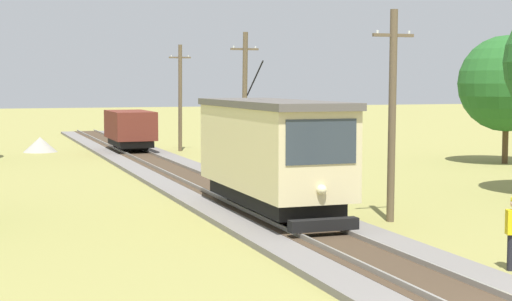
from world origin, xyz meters
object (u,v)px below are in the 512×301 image
utility_pole_near_tram (392,114)px  freight_car (130,128)px  red_tram (271,151)px  utility_pole_mid (245,101)px  utility_pole_far (180,97)px  tree_right_near (507,84)px  gravel_pile (40,144)px

utility_pole_near_tram → freight_car: bearing=97.1°
freight_car → utility_pole_near_tram: bearing=-82.9°
red_tram → utility_pole_mid: utility_pole_mid is taller
utility_pole_mid → utility_pole_far: size_ratio=1.01×
utility_pole_far → tree_right_near: 19.94m
freight_car → utility_pole_far: (3.37, 0.80, 1.92)m
utility_pole_near_tram → red_tram: bearing=152.1°
utility_pole_far → tree_right_near: tree_right_near is taller
freight_car → tree_right_near: (18.07, -12.64, 2.76)m
utility_pole_mid → utility_pole_near_tram: bearing=-90.0°
gravel_pile → utility_pole_mid: bearing=-60.9°
utility_pole_mid → utility_pole_far: 13.07m
red_tram → utility_pole_far: 26.27m
red_tram → utility_pole_near_tram: utility_pole_near_tram is taller
utility_pole_far → gravel_pile: 9.30m
red_tram → utility_pole_near_tram: size_ratio=1.28×
gravel_pile → tree_right_near: (23.22, -15.68, 3.84)m
red_tram → freight_car: (-0.00, 25.23, -0.64)m
tree_right_near → gravel_pile: bearing=146.0°
gravel_pile → tree_right_near: bearing=-34.0°
freight_car → utility_pole_near_tram: utility_pole_near_tram is taller
freight_car → gravel_pile: bearing=149.4°
red_tram → utility_pole_mid: size_ratio=1.26×
freight_car → utility_pole_near_tram: size_ratio=0.78×
red_tram → utility_pole_mid: 13.45m
red_tram → gravel_pile: size_ratio=4.03×
utility_pole_mid → utility_pole_far: (0.00, 13.07, -0.02)m
utility_pole_mid → utility_pole_far: utility_pole_mid is taller
red_tram → utility_pole_far: bearing=82.6°
utility_pole_mid → tree_right_near: size_ratio=0.98×
freight_car → utility_pole_far: size_ratio=0.77×
red_tram → freight_car: red_tram is taller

